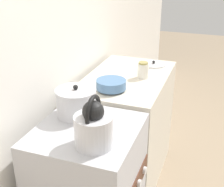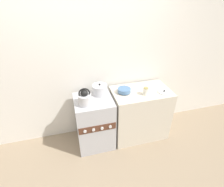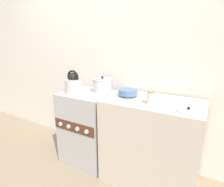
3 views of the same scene
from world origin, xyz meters
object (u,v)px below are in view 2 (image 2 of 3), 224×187
object	(u,v)px
cooking_pot	(100,90)
loose_pot_lid	(164,92)
enamel_bowl	(124,90)
storage_jar	(146,91)
stove	(95,122)
kettle	(85,98)

from	to	relation	value
cooking_pot	loose_pot_lid	world-z (taller)	cooking_pot
cooking_pot	enamel_bowl	bearing A→B (deg)	-11.78
storage_jar	stove	bearing A→B (deg)	173.01
kettle	enamel_bowl	world-z (taller)	kettle
stove	cooking_pot	world-z (taller)	cooking_pot
cooking_pot	enamel_bowl	distance (m)	0.36
stove	kettle	bearing A→B (deg)	-142.73
kettle	loose_pot_lid	distance (m)	1.20
kettle	enamel_bowl	size ratio (longest dim) A/B	1.32
stove	enamel_bowl	bearing A→B (deg)	5.01
kettle	loose_pot_lid	size ratio (longest dim) A/B	1.31
stove	storage_jar	world-z (taller)	storage_jar
cooking_pot	enamel_bowl	world-z (taller)	cooking_pot
cooking_pot	loose_pot_lid	xyz separation A→B (m)	(0.95, -0.22, -0.06)
stove	loose_pot_lid	world-z (taller)	loose_pot_lid
cooking_pot	storage_jar	size ratio (longest dim) A/B	1.93
enamel_bowl	storage_jar	xyz separation A→B (m)	(0.28, -0.14, 0.02)
stove	loose_pot_lid	distance (m)	1.16
storage_jar	kettle	bearing A→B (deg)	179.98
loose_pot_lid	kettle	bearing A→B (deg)	179.61
stove	kettle	distance (m)	0.54
cooking_pot	storage_jar	bearing A→B (deg)	-18.16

